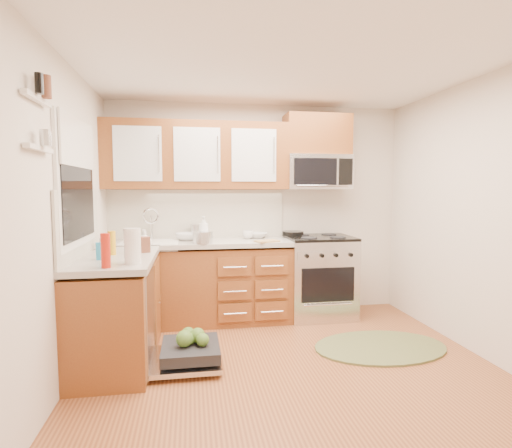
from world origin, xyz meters
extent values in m
plane|color=brown|center=(0.00, 0.00, 0.00)|extent=(3.50, 3.50, 0.00)
plane|color=white|center=(0.00, 0.00, 2.50)|extent=(3.50, 3.50, 0.00)
cube|color=beige|center=(0.00, 1.75, 1.25)|extent=(3.50, 0.04, 2.50)
cube|color=beige|center=(0.00, -1.75, 1.25)|extent=(3.50, 0.04, 2.50)
cube|color=beige|center=(-1.75, 0.00, 1.25)|extent=(0.04, 3.50, 2.50)
cube|color=beige|center=(1.75, 0.00, 1.25)|extent=(0.04, 3.50, 2.50)
cube|color=brown|center=(-0.73, 1.45, 0.42)|extent=(2.05, 0.60, 0.85)
cube|color=brown|center=(-1.45, 0.52, 0.42)|extent=(0.60, 1.25, 0.85)
cube|color=beige|center=(-0.72, 1.44, 0.90)|extent=(2.07, 0.64, 0.05)
cube|color=beige|center=(-1.44, 0.53, 0.90)|extent=(0.64, 1.27, 0.05)
cube|color=beige|center=(-0.73, 1.74, 1.21)|extent=(2.05, 0.02, 0.57)
cube|color=beige|center=(-1.74, 0.52, 1.21)|extent=(0.02, 1.25, 0.57)
cube|color=brown|center=(0.68, 1.57, 2.13)|extent=(0.76, 0.35, 0.47)
cube|color=white|center=(-1.71, 0.50, 1.88)|extent=(0.02, 0.96, 0.40)
cube|color=white|center=(-1.72, -0.35, 2.05)|extent=(0.04, 0.40, 0.03)
cube|color=white|center=(-1.72, -0.35, 1.75)|extent=(0.04, 0.40, 0.03)
cylinder|color=black|center=(0.40, 1.58, 0.97)|extent=(0.31, 0.31, 0.05)
cylinder|color=silver|center=(-0.68, 1.22, 0.99)|extent=(0.27, 0.27, 0.13)
cube|color=tan|center=(0.02, 1.22, 0.93)|extent=(0.29, 0.23, 0.02)
cylinder|color=silver|center=(-0.75, 1.65, 1.01)|extent=(0.14, 0.14, 0.17)
cylinder|color=white|center=(-1.25, 0.14, 1.06)|extent=(0.15, 0.15, 0.28)
cylinder|color=gold|center=(-1.49, 0.60, 1.03)|extent=(0.07, 0.07, 0.21)
cylinder|color=#B41D0F|center=(-1.42, 0.00, 1.05)|extent=(0.08, 0.08, 0.25)
cube|color=brown|center=(-1.25, 0.70, 1.00)|extent=(0.16, 0.14, 0.14)
cube|color=teal|center=(-1.53, 0.37, 1.00)|extent=(0.10, 0.07, 0.14)
imported|color=#999999|center=(-0.04, 1.60, 0.96)|extent=(0.32, 0.32, 0.06)
imported|color=#999999|center=(-0.85, 1.52, 0.97)|extent=(0.34, 0.34, 0.08)
imported|color=#999999|center=(-0.15, 1.53, 0.97)|extent=(0.13, 0.13, 0.10)
imported|color=#999999|center=(-0.67, 1.30, 1.07)|extent=(0.14, 0.14, 0.28)
imported|color=#999999|center=(-1.62, 0.93, 1.01)|extent=(0.08, 0.08, 0.17)
imported|color=#999999|center=(-1.25, 0.92, 1.02)|extent=(0.19, 0.19, 0.19)
camera|label=1|loc=(-0.80, -3.02, 1.50)|focal=28.00mm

